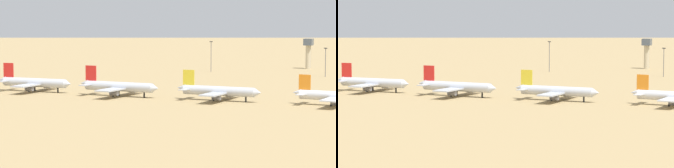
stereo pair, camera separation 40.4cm
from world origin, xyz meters
TOP-DOWN VIEW (x-y plane):
  - ground at (0.00, 0.00)m, footprint 4000.00×4000.00m
  - parked_jet_red_2 at (-46.75, -11.71)m, footprint 37.87×31.67m
  - parked_jet_red_3 at (-3.29, -14.12)m, footprint 38.47×32.38m
  - parked_jet_yellow_4 at (41.59, -13.18)m, footprint 36.92×30.98m
  - parked_jet_orange_5 at (89.49, -12.05)m, footprint 35.42×29.87m
  - control_tower at (31.68, 170.69)m, footprint 5.20×5.20m
  - light_pole_west at (54.59, 118.21)m, footprint 1.80×0.50m
  - light_pole_mid at (-14.31, 126.82)m, footprint 1.80×0.50m

SIDE VIEW (x-z plane):
  - ground at x=0.00m, z-range 0.00..0.00m
  - parked_jet_orange_5 at x=89.49m, z-range -2.01..9.68m
  - parked_jet_yellow_4 at x=41.59m, z-range -2.10..10.10m
  - parked_jet_red_2 at x=-46.75m, z-range -2.16..10.39m
  - parked_jet_red_3 at x=-3.29m, z-range -2.19..10.52m
  - light_pole_west at x=54.59m, z-range 1.21..16.90m
  - light_pole_mid at x=-14.31m, z-range 1.24..18.85m
  - control_tower at x=31.68m, z-range 1.88..20.10m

